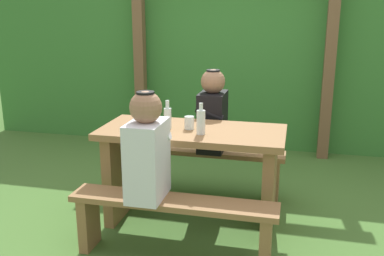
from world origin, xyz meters
The scene contains 13 objects.
ground_plane centered at (0.00, 0.00, 0.00)m, with size 12.00×12.00×0.00m, color #45702F.
hedge_backdrop centered at (0.00, 2.40, 0.96)m, with size 6.40×0.74×1.92m, color #377A31.
pergola_post_left centered at (-1.09, 1.87, 0.99)m, with size 0.12×0.12×1.99m, color brown.
pergola_post_right centered at (1.09, 1.87, 0.99)m, with size 0.12×0.12×1.99m, color brown.
picnic_table centered at (0.00, 0.00, 0.52)m, with size 1.40×0.64×0.77m.
bench_near centered at (0.00, -0.55, 0.31)m, with size 1.40×0.24×0.43m.
bench_far centered at (0.00, 0.55, 0.31)m, with size 1.40×0.24×0.43m.
person_white_shirt centered at (-0.17, -0.55, 0.76)m, with size 0.25×0.35×0.72m.
person_black_coat centered at (0.05, 0.55, 0.76)m, with size 0.25×0.35×0.72m.
drinking_glass centered at (-0.02, 0.00, 0.82)m, with size 0.07×0.07×0.10m, color silver.
bottle_left centered at (0.09, -0.12, 0.86)m, with size 0.06×0.06×0.23m.
bottle_right centered at (-0.18, -0.02, 0.86)m, with size 0.06×0.06×0.22m.
cell_phone centered at (-0.27, 0.03, 0.77)m, with size 0.07×0.14×0.01m, color black.
Camera 1 is at (0.75, -3.11, 1.65)m, focal length 40.88 mm.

